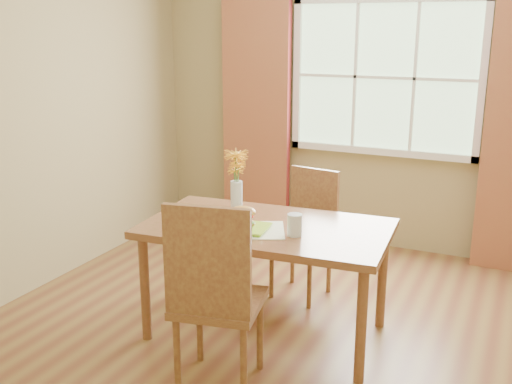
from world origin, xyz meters
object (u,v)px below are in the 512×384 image
Objects in this scene: dining_table at (266,236)px; chair_far at (307,227)px; flower_vase at (237,173)px; chair_near at (214,291)px; water_glass at (295,225)px; croissant_sandwich at (243,216)px.

dining_table is 0.72m from chair_far.
dining_table is 3.81× the size of flower_vase.
flower_vase is at bearing -114.32° from chair_far.
chair_near is 1.17× the size of chair_far.
water_glass is 0.32× the size of flower_vase.
chair_far is 7.02× the size of water_glass.
chair_near is at bearing -92.72° from dining_table.
chair_far reaches higher than croissant_sandwich.
chair_near reaches higher than water_glass.
dining_table is 8.89× the size of croissant_sandwich.
water_glass is at bearing 59.72° from chair_near.
croissant_sandwich is 0.42m from flower_vase.
water_glass is (0.33, 0.02, -0.01)m from croissant_sandwich.
flower_vase reaches higher than chair_far.
chair_near reaches higher than chair_far.
chair_near is 8.24× the size of water_glass.
chair_far is at bearing 84.92° from dining_table.
chair_far is (0.01, 0.70, -0.15)m from dining_table.
croissant_sandwich is 0.33m from water_glass.
chair_far reaches higher than dining_table.
chair_near is 1.04m from flower_vase.
croissant_sandwich is 0.43× the size of flower_vase.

